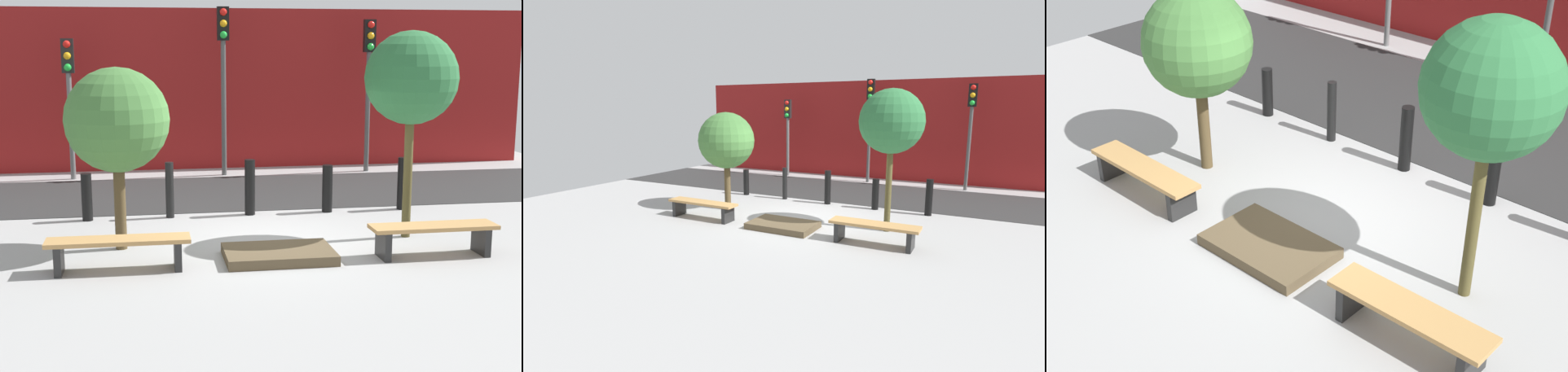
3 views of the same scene
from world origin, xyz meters
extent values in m
plane|color=#9C9C9C|center=(0.00, 0.00, 0.00)|extent=(18.00, 18.00, 0.00)
cube|color=#2B2B2B|center=(0.00, 4.10, 0.01)|extent=(18.00, 3.75, 0.01)
cube|color=black|center=(-3.10, -1.13, 0.20)|extent=(0.10, 0.44, 0.40)
cube|color=black|center=(-1.48, -1.14, 0.20)|extent=(0.10, 0.44, 0.40)
cube|color=#B2844C|center=(-2.29, -1.14, 0.43)|extent=(1.98, 0.45, 0.06)
cube|color=black|center=(1.53, -1.14, 0.21)|extent=(0.10, 0.47, 0.42)
cube|color=black|center=(3.06, -1.13, 0.21)|extent=(0.10, 0.47, 0.42)
cube|color=#B2844C|center=(2.29, -1.14, 0.45)|extent=(1.90, 0.48, 0.06)
cube|color=brown|center=(0.00, -0.94, 0.07)|extent=(1.60, 1.04, 0.15)
cylinder|color=#4C3C23|center=(-2.29, 0.00, 0.78)|extent=(0.18, 0.18, 1.56)
sphere|color=#407337|center=(-2.29, 0.00, 1.99)|extent=(1.58, 1.58, 1.58)
cylinder|color=#4C4423|center=(2.29, 0.00, 1.09)|extent=(0.14, 0.14, 2.18)
sphere|color=#2C6B3B|center=(2.29, 0.00, 2.59)|extent=(1.48, 1.48, 1.48)
cylinder|color=black|center=(-2.94, 1.98, 0.43)|extent=(0.19, 0.19, 0.86)
cylinder|color=black|center=(-1.47, 1.98, 0.51)|extent=(0.15, 0.15, 1.02)
cylinder|color=black|center=(0.00, 1.98, 0.52)|extent=(0.19, 0.19, 1.03)
cylinder|color=black|center=(1.47, 1.98, 0.45)|extent=(0.19, 0.19, 0.89)
camera|label=1|loc=(-1.89, -11.02, 3.07)|focal=50.00mm
camera|label=2|loc=(4.45, -9.37, 2.86)|focal=28.00mm
camera|label=3|loc=(5.45, -6.20, 5.42)|focal=50.00mm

